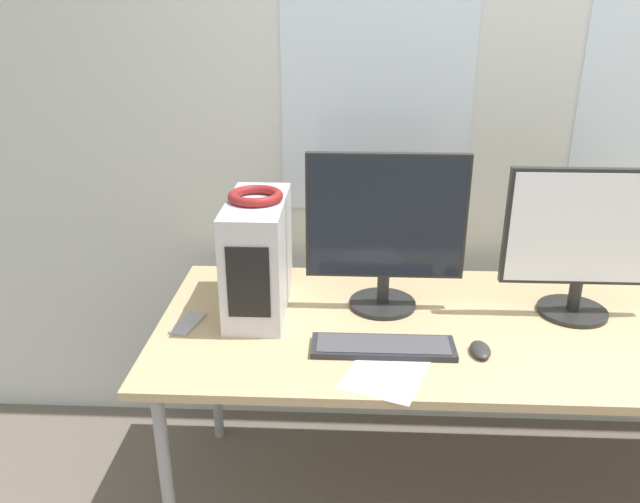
# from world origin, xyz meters

# --- Properties ---
(wall_back) EXTENTS (8.00, 0.07, 2.70)m
(wall_back) POSITION_xyz_m (0.00, 1.01, 1.35)
(wall_back) COLOR silver
(wall_back) RESTS_ON ground_plane
(desk) EXTENTS (2.55, 0.88, 0.78)m
(desk) POSITION_xyz_m (0.00, 0.44, 0.73)
(desk) COLOR tan
(desk) RESTS_ON ground_plane
(pc_tower) EXTENTS (0.19, 0.43, 0.39)m
(pc_tower) POSITION_xyz_m (-0.95, 0.53, 0.97)
(pc_tower) COLOR silver
(pc_tower) RESTS_ON desk
(headphones) EXTENTS (0.18, 0.18, 0.03)m
(headphones) POSITION_xyz_m (-0.95, 0.53, 1.18)
(headphones) COLOR maroon
(headphones) RESTS_ON pc_tower
(monitor_main) EXTENTS (0.54, 0.23, 0.55)m
(monitor_main) POSITION_xyz_m (-0.52, 0.56, 1.07)
(monitor_main) COLOR black
(monitor_main) RESTS_ON desk
(monitor_right_near) EXTENTS (0.53, 0.23, 0.51)m
(monitor_right_near) POSITION_xyz_m (0.13, 0.53, 1.05)
(monitor_right_near) COLOR black
(monitor_right_near) RESTS_ON desk
(keyboard) EXTENTS (0.44, 0.13, 0.02)m
(keyboard) POSITION_xyz_m (-0.54, 0.26, 0.79)
(keyboard) COLOR #28282D
(keyboard) RESTS_ON desk
(mouse) EXTENTS (0.06, 0.10, 0.03)m
(mouse) POSITION_xyz_m (-0.24, 0.25, 0.79)
(mouse) COLOR #2D2D2D
(mouse) RESTS_ON desk
(cell_phone) EXTENTS (0.10, 0.16, 0.01)m
(cell_phone) POSITION_xyz_m (-1.17, 0.39, 0.78)
(cell_phone) COLOR #99999E
(cell_phone) RESTS_ON desk
(paper_sheet_left) EXTENTS (0.30, 0.35, 0.00)m
(paper_sheet_left) POSITION_xyz_m (-0.53, 0.15, 0.78)
(paper_sheet_left) COLOR white
(paper_sheet_left) RESTS_ON desk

